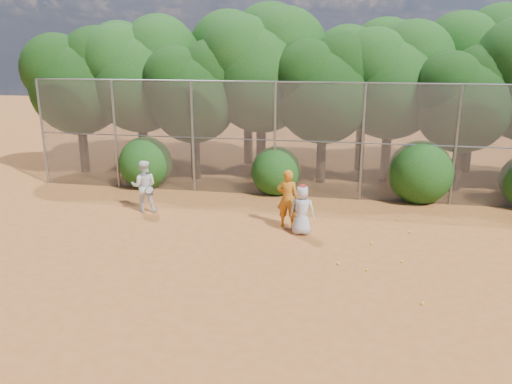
# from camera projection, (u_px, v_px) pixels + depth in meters

# --- Properties ---
(ground) EXTENTS (80.00, 80.00, 0.00)m
(ground) POSITION_uv_depth(u_px,v_px,m) (277.00, 265.00, 12.13)
(ground) COLOR #A25724
(ground) RESTS_ON ground
(fence_back) EXTENTS (20.05, 0.09, 4.03)m
(fence_back) POSITION_uv_depth(u_px,v_px,m) (300.00, 140.00, 17.24)
(fence_back) COLOR gray
(fence_back) RESTS_ON ground
(tree_0) EXTENTS (4.38, 3.81, 6.00)m
(tree_0) POSITION_uv_depth(u_px,v_px,m) (79.00, 78.00, 20.34)
(tree_0) COLOR black
(tree_0) RESTS_ON ground
(tree_1) EXTENTS (4.64, 4.03, 6.35)m
(tree_1) POSITION_uv_depth(u_px,v_px,m) (141.00, 72.00, 20.30)
(tree_1) COLOR black
(tree_1) RESTS_ON ground
(tree_2) EXTENTS (3.99, 3.47, 5.47)m
(tree_2) POSITION_uv_depth(u_px,v_px,m) (195.00, 89.00, 19.34)
(tree_2) COLOR black
(tree_2) RESTS_ON ground
(tree_3) EXTENTS (4.89, 4.26, 6.70)m
(tree_3) POSITION_uv_depth(u_px,v_px,m) (263.00, 67.00, 19.61)
(tree_3) COLOR black
(tree_3) RESTS_ON ground
(tree_4) EXTENTS (4.19, 3.64, 5.73)m
(tree_4) POSITION_uv_depth(u_px,v_px,m) (325.00, 85.00, 18.76)
(tree_4) COLOR black
(tree_4) RESTS_ON ground
(tree_5) EXTENTS (4.51, 3.92, 6.17)m
(tree_5) POSITION_uv_depth(u_px,v_px,m) (393.00, 77.00, 18.99)
(tree_5) COLOR black
(tree_5) RESTS_ON ground
(tree_6) EXTENTS (3.86, 3.36, 5.29)m
(tree_6) POSITION_uv_depth(u_px,v_px,m) (466.00, 96.00, 17.74)
(tree_6) COLOR black
(tree_6) RESTS_ON ground
(tree_9) EXTENTS (4.83, 4.20, 6.62)m
(tree_9) POSITION_uv_depth(u_px,v_px,m) (141.00, 66.00, 22.61)
(tree_9) COLOR black
(tree_9) RESTS_ON ground
(tree_10) EXTENTS (5.15, 4.48, 7.06)m
(tree_10) POSITION_uv_depth(u_px,v_px,m) (250.00, 59.00, 21.81)
(tree_10) COLOR black
(tree_10) RESTS_ON ground
(tree_11) EXTENTS (4.64, 4.03, 6.35)m
(tree_11) POSITION_uv_depth(u_px,v_px,m) (366.00, 72.00, 20.65)
(tree_11) COLOR black
(tree_11) RESTS_ON ground
(tree_12) EXTENTS (5.02, 4.37, 6.88)m
(tree_12) POSITION_uv_depth(u_px,v_px,m) (479.00, 63.00, 20.30)
(tree_12) COLOR black
(tree_12) RESTS_ON ground
(bush_0) EXTENTS (2.00, 2.00, 2.00)m
(bush_0) POSITION_uv_depth(u_px,v_px,m) (146.00, 161.00, 18.89)
(bush_0) COLOR #144010
(bush_0) RESTS_ON ground
(bush_1) EXTENTS (1.80, 1.80, 1.80)m
(bush_1) POSITION_uv_depth(u_px,v_px,m) (276.00, 169.00, 18.01)
(bush_1) COLOR #144010
(bush_1) RESTS_ON ground
(bush_2) EXTENTS (2.20, 2.20, 2.20)m
(bush_2) POSITION_uv_depth(u_px,v_px,m) (420.00, 170.00, 17.04)
(bush_2) COLOR #144010
(bush_2) RESTS_ON ground
(player_yellow) EXTENTS (0.82, 0.52, 1.73)m
(player_yellow) POSITION_uv_depth(u_px,v_px,m) (288.00, 199.00, 14.54)
(player_yellow) COLOR #C56F17
(player_yellow) RESTS_ON ground
(player_teen) EXTENTS (0.71, 0.47, 1.46)m
(player_teen) POSITION_uv_depth(u_px,v_px,m) (302.00, 210.00, 13.99)
(player_teen) COLOR silver
(player_teen) RESTS_ON ground
(player_white) EXTENTS (0.95, 0.82, 1.67)m
(player_white) POSITION_uv_depth(u_px,v_px,m) (144.00, 186.00, 15.98)
(player_white) COLOR white
(player_white) RESTS_ON ground
(ball_0) EXTENTS (0.07, 0.07, 0.07)m
(ball_0) POSITION_uv_depth(u_px,v_px,m) (366.00, 270.00, 11.80)
(ball_0) COLOR yellow
(ball_0) RESTS_ON ground
(ball_1) EXTENTS (0.07, 0.07, 0.07)m
(ball_1) POSITION_uv_depth(u_px,v_px,m) (372.00, 243.00, 13.41)
(ball_1) COLOR yellow
(ball_1) RESTS_ON ground
(ball_2) EXTENTS (0.07, 0.07, 0.07)m
(ball_2) POSITION_uv_depth(u_px,v_px,m) (422.00, 303.00, 10.24)
(ball_2) COLOR yellow
(ball_2) RESTS_ON ground
(ball_3) EXTENTS (0.07, 0.07, 0.07)m
(ball_3) POSITION_uv_depth(u_px,v_px,m) (402.00, 261.00, 12.27)
(ball_3) COLOR yellow
(ball_3) RESTS_ON ground
(ball_4) EXTENTS (0.07, 0.07, 0.07)m
(ball_4) POSITION_uv_depth(u_px,v_px,m) (338.00, 263.00, 12.15)
(ball_4) COLOR yellow
(ball_4) RESTS_ON ground
(ball_5) EXTENTS (0.07, 0.07, 0.07)m
(ball_5) POSITION_uv_depth(u_px,v_px,m) (397.00, 219.00, 15.30)
(ball_5) COLOR yellow
(ball_5) RESTS_ON ground
(ball_6) EXTENTS (0.07, 0.07, 0.07)m
(ball_6) POSITION_uv_depth(u_px,v_px,m) (410.00, 232.00, 14.23)
(ball_6) COLOR yellow
(ball_6) RESTS_ON ground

